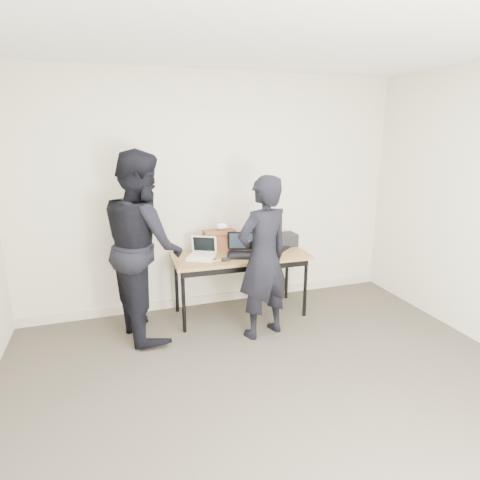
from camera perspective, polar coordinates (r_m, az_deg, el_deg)
name	(u,v)px	position (r m, az deg, el deg)	size (l,w,h in m)	color
room	(303,243)	(2.62, 8.90, -0.48)	(4.60, 4.60, 2.80)	#433D33
desk	(240,260)	(4.49, 0.05, -2.82)	(1.52, 0.69, 0.72)	olive
laptop_beige	(202,254)	(4.37, -5.43, -1.99)	(0.37, 0.37, 0.23)	beige
laptop_center	(242,250)	(4.45, 0.26, -1.43)	(0.40, 0.40, 0.25)	black
laptop_right	(275,243)	(4.75, 4.99, -0.46)	(0.43, 0.43, 0.23)	black
leather_satchel	(219,240)	(4.60, -2.96, 0.01)	(0.36, 0.18, 0.25)	brown
tissue	(222,226)	(4.57, -2.64, 1.95)	(0.13, 0.10, 0.08)	white
equipment_box	(285,239)	(4.85, 6.43, 0.08)	(0.25, 0.22, 0.15)	black
power_brick	(226,260)	(4.26, -2.05, -2.81)	(0.08, 0.05, 0.03)	black
cables	(244,254)	(4.49, 0.62, -2.00)	(1.16, 0.42, 0.01)	silver
person_typist	(263,258)	(4.00, 3.32, -2.62)	(0.60, 0.40, 1.66)	black
person_observer	(143,245)	(4.13, -13.60, -0.72)	(0.92, 0.72, 1.90)	black
baseboard	(217,298)	(5.04, -3.35, -8.21)	(4.50, 0.03, 0.10)	#BCAF9C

